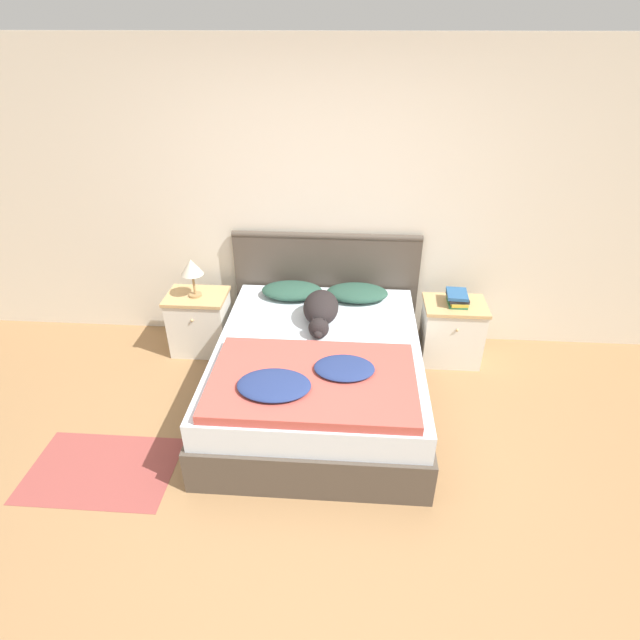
{
  "coord_description": "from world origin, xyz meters",
  "views": [
    {
      "loc": [
        0.29,
        -1.99,
        2.62
      ],
      "look_at": [
        0.06,
        1.27,
        0.64
      ],
      "focal_mm": 28.0,
      "sensor_mm": 36.0,
      "label": 1
    }
  ],
  "objects_px": {
    "bed": "(318,374)",
    "nightstand_left": "(200,322)",
    "book_stack": "(457,298)",
    "table_lamp": "(192,268)",
    "nightstand_right": "(451,332)",
    "dog": "(321,310)",
    "pillow_right": "(357,293)",
    "pillow_left": "(292,291)"
  },
  "relations": [
    {
      "from": "bed",
      "to": "nightstand_left",
      "type": "relative_size",
      "value": 3.41
    },
    {
      "from": "book_stack",
      "to": "table_lamp",
      "type": "xyz_separation_m",
      "value": [
        -2.24,
        -0.02,
        0.21
      ]
    },
    {
      "from": "nightstand_right",
      "to": "book_stack",
      "type": "distance_m",
      "value": 0.33
    },
    {
      "from": "book_stack",
      "to": "table_lamp",
      "type": "relative_size",
      "value": 0.67
    },
    {
      "from": "dog",
      "to": "table_lamp",
      "type": "relative_size",
      "value": 1.85
    },
    {
      "from": "pillow_right",
      "to": "nightstand_right",
      "type": "bearing_deg",
      "value": -4.48
    },
    {
      "from": "pillow_left",
      "to": "pillow_right",
      "type": "distance_m",
      "value": 0.57
    },
    {
      "from": "pillow_left",
      "to": "book_stack",
      "type": "xyz_separation_m",
      "value": [
        1.41,
        -0.06,
        0.01
      ]
    },
    {
      "from": "dog",
      "to": "table_lamp",
      "type": "xyz_separation_m",
      "value": [
        -1.11,
        0.33,
        0.17
      ]
    },
    {
      "from": "pillow_left",
      "to": "bed",
      "type": "bearing_deg",
      "value": -69.13
    },
    {
      "from": "bed",
      "to": "pillow_left",
      "type": "xyz_separation_m",
      "value": [
        -0.28,
        0.74,
        0.33
      ]
    },
    {
      "from": "nightstand_right",
      "to": "pillow_left",
      "type": "bearing_deg",
      "value": 177.32
    },
    {
      "from": "nightstand_left",
      "to": "book_stack",
      "type": "bearing_deg",
      "value": 0.18
    },
    {
      "from": "bed",
      "to": "nightstand_right",
      "type": "distance_m",
      "value": 1.31
    },
    {
      "from": "pillow_left",
      "to": "nightstand_left",
      "type": "bearing_deg",
      "value": -175.52
    },
    {
      "from": "bed",
      "to": "nightstand_right",
      "type": "xyz_separation_m",
      "value": [
        1.12,
        0.68,
        0.01
      ]
    },
    {
      "from": "nightstand_right",
      "to": "pillow_left",
      "type": "relative_size",
      "value": 1.06
    },
    {
      "from": "nightstand_left",
      "to": "table_lamp",
      "type": "xyz_separation_m",
      "value": [
        0.0,
        -0.02,
        0.54
      ]
    },
    {
      "from": "nightstand_right",
      "to": "book_stack",
      "type": "relative_size",
      "value": 2.44
    },
    {
      "from": "bed",
      "to": "table_lamp",
      "type": "distance_m",
      "value": 1.41
    },
    {
      "from": "nightstand_left",
      "to": "book_stack",
      "type": "relative_size",
      "value": 2.44
    },
    {
      "from": "pillow_left",
      "to": "pillow_right",
      "type": "relative_size",
      "value": 1.0
    },
    {
      "from": "pillow_right",
      "to": "bed",
      "type": "bearing_deg",
      "value": -110.87
    },
    {
      "from": "book_stack",
      "to": "pillow_left",
      "type": "bearing_deg",
      "value": 177.62
    },
    {
      "from": "book_stack",
      "to": "table_lamp",
      "type": "distance_m",
      "value": 2.25
    },
    {
      "from": "bed",
      "to": "book_stack",
      "type": "relative_size",
      "value": 8.33
    },
    {
      "from": "pillow_left",
      "to": "book_stack",
      "type": "bearing_deg",
      "value": -2.38
    },
    {
      "from": "nightstand_left",
      "to": "dog",
      "type": "distance_m",
      "value": 1.22
    },
    {
      "from": "pillow_left",
      "to": "dog",
      "type": "height_order",
      "value": "dog"
    },
    {
      "from": "dog",
      "to": "bed",
      "type": "bearing_deg",
      "value": -89.4
    },
    {
      "from": "pillow_right",
      "to": "dog",
      "type": "xyz_separation_m",
      "value": [
        -0.29,
        -0.41,
        0.05
      ]
    },
    {
      "from": "bed",
      "to": "pillow_right",
      "type": "distance_m",
      "value": 0.86
    },
    {
      "from": "pillow_right",
      "to": "pillow_left",
      "type": "bearing_deg",
      "value": 180.0
    },
    {
      "from": "bed",
      "to": "nightstand_right",
      "type": "height_order",
      "value": "nightstand_right"
    },
    {
      "from": "table_lamp",
      "to": "book_stack",
      "type": "bearing_deg",
      "value": 0.61
    },
    {
      "from": "pillow_right",
      "to": "dog",
      "type": "bearing_deg",
      "value": -124.92
    },
    {
      "from": "nightstand_right",
      "to": "dog",
      "type": "relative_size",
      "value": 0.89
    },
    {
      "from": "nightstand_right",
      "to": "dog",
      "type": "distance_m",
      "value": 1.23
    },
    {
      "from": "bed",
      "to": "table_lamp",
      "type": "height_order",
      "value": "table_lamp"
    },
    {
      "from": "pillow_right",
      "to": "nightstand_left",
      "type": "bearing_deg",
      "value": -177.32
    },
    {
      "from": "pillow_left",
      "to": "book_stack",
      "type": "distance_m",
      "value": 1.41
    },
    {
      "from": "pillow_left",
      "to": "book_stack",
      "type": "relative_size",
      "value": 2.3
    }
  ]
}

